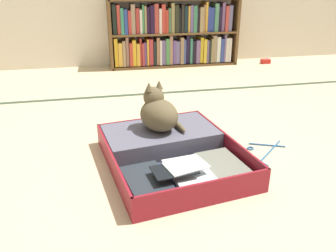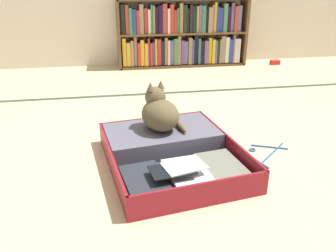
{
  "view_description": "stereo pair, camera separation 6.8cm",
  "coord_description": "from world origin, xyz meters",
  "px_view_note": "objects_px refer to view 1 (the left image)",
  "views": [
    {
      "loc": [
        -0.41,
        -1.53,
        0.94
      ],
      "look_at": [
        -0.07,
        0.07,
        0.22
      ],
      "focal_mm": 36.78,
      "sensor_mm": 36.0,
      "label": 1
    },
    {
      "loc": [
        -0.34,
        -1.55,
        0.94
      ],
      "look_at": [
        -0.07,
        0.07,
        0.22
      ],
      "focal_mm": 36.78,
      "sensor_mm": 36.0,
      "label": 2
    }
  ],
  "objects_px": {
    "open_suitcase": "(169,151)",
    "black_cat": "(158,113)",
    "bookshelf": "(173,34)",
    "small_red_pouch": "(265,61)",
    "clothes_hanger": "(262,152)"
  },
  "relations": [
    {
      "from": "open_suitcase",
      "to": "clothes_hanger",
      "type": "bearing_deg",
      "value": -3.23
    },
    {
      "from": "black_cat",
      "to": "small_red_pouch",
      "type": "height_order",
      "value": "black_cat"
    },
    {
      "from": "black_cat",
      "to": "small_red_pouch",
      "type": "distance_m",
      "value": 2.48
    },
    {
      "from": "bookshelf",
      "to": "open_suitcase",
      "type": "xyz_separation_m",
      "value": [
        -0.5,
        -2.14,
        -0.29
      ]
    },
    {
      "from": "open_suitcase",
      "to": "small_red_pouch",
      "type": "xyz_separation_m",
      "value": [
        1.58,
        2.02,
        -0.03
      ]
    },
    {
      "from": "black_cat",
      "to": "bookshelf",
      "type": "bearing_deg",
      "value": 75.06
    },
    {
      "from": "bookshelf",
      "to": "clothes_hanger",
      "type": "bearing_deg",
      "value": -88.77
    },
    {
      "from": "black_cat",
      "to": "small_red_pouch",
      "type": "relative_size",
      "value": 3.05
    },
    {
      "from": "bookshelf",
      "to": "small_red_pouch",
      "type": "bearing_deg",
      "value": -6.67
    },
    {
      "from": "bookshelf",
      "to": "black_cat",
      "type": "bearing_deg",
      "value": -104.94
    },
    {
      "from": "black_cat",
      "to": "clothes_hanger",
      "type": "distance_m",
      "value": 0.65
    },
    {
      "from": "open_suitcase",
      "to": "black_cat",
      "type": "height_order",
      "value": "black_cat"
    },
    {
      "from": "bookshelf",
      "to": "small_red_pouch",
      "type": "relative_size",
      "value": 14.31
    },
    {
      "from": "open_suitcase",
      "to": "small_red_pouch",
      "type": "relative_size",
      "value": 8.89
    },
    {
      "from": "bookshelf",
      "to": "clothes_hanger",
      "type": "height_order",
      "value": "bookshelf"
    }
  ]
}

